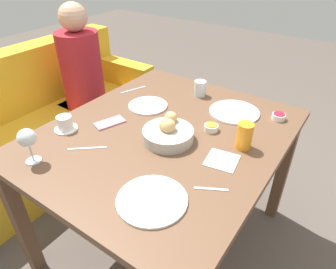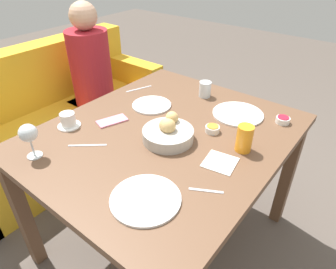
{
  "view_description": "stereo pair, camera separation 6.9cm",
  "coord_description": "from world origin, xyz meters",
  "px_view_note": "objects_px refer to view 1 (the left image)",
  "views": [
    {
      "loc": [
        -0.98,
        -0.7,
        1.56
      ],
      "look_at": [
        -0.04,
        -0.05,
        0.81
      ],
      "focal_mm": 32.0,
      "sensor_mm": 36.0,
      "label": 1
    },
    {
      "loc": [
        -0.93,
        -0.76,
        1.56
      ],
      "look_at": [
        -0.04,
        -0.05,
        0.81
      ],
      "focal_mm": 32.0,
      "sensor_mm": 36.0,
      "label": 2
    }
  ],
  "objects_px": {
    "plate_near_right": "(234,112)",
    "plate_far_center": "(148,106)",
    "couch": "(47,129)",
    "plate_near_left": "(152,200)",
    "water_tumbler": "(200,88)",
    "knife_silver": "(133,90)",
    "seated_person": "(86,96)",
    "coffee_cup": "(65,124)",
    "spoon_coffee": "(211,189)",
    "napkin": "(222,160)",
    "bread_basket": "(168,132)",
    "jam_bowl_berry": "(279,116)",
    "cell_phone": "(110,123)",
    "jam_bowl_honey": "(211,127)",
    "fork_silver": "(87,148)",
    "juice_glass": "(244,136)",
    "wine_glass": "(27,139)"
  },
  "relations": [
    {
      "from": "plate_near_right",
      "to": "plate_far_center",
      "type": "bearing_deg",
      "value": 116.08
    },
    {
      "from": "jam_bowl_honey",
      "to": "cell_phone",
      "type": "distance_m",
      "value": 0.5
    },
    {
      "from": "water_tumbler",
      "to": "jam_bowl_berry",
      "type": "bearing_deg",
      "value": -91.31
    },
    {
      "from": "jam_bowl_honey",
      "to": "spoon_coffee",
      "type": "height_order",
      "value": "jam_bowl_honey"
    },
    {
      "from": "cell_phone",
      "to": "seated_person",
      "type": "bearing_deg",
      "value": 57.58
    },
    {
      "from": "seated_person",
      "to": "plate_near_right",
      "type": "height_order",
      "value": "seated_person"
    },
    {
      "from": "seated_person",
      "to": "plate_near_left",
      "type": "height_order",
      "value": "seated_person"
    },
    {
      "from": "fork_silver",
      "to": "cell_phone",
      "type": "distance_m",
      "value": 0.22
    },
    {
      "from": "bread_basket",
      "to": "cell_phone",
      "type": "xyz_separation_m",
      "value": [
        -0.05,
        0.32,
        -0.03
      ]
    },
    {
      "from": "jam_bowl_honey",
      "to": "juice_glass",
      "type": "bearing_deg",
      "value": -103.36
    },
    {
      "from": "seated_person",
      "to": "wine_glass",
      "type": "bearing_deg",
      "value": -141.18
    },
    {
      "from": "plate_far_center",
      "to": "fork_silver",
      "type": "height_order",
      "value": "plate_far_center"
    },
    {
      "from": "plate_far_center",
      "to": "jam_bowl_berry",
      "type": "relative_size",
      "value": 3.14
    },
    {
      "from": "bread_basket",
      "to": "plate_near_right",
      "type": "height_order",
      "value": "bread_basket"
    },
    {
      "from": "bread_basket",
      "to": "jam_bowl_berry",
      "type": "height_order",
      "value": "bread_basket"
    },
    {
      "from": "water_tumbler",
      "to": "knife_silver",
      "type": "xyz_separation_m",
      "value": [
        -0.16,
        0.37,
        -0.04
      ]
    },
    {
      "from": "couch",
      "to": "plate_near_left",
      "type": "bearing_deg",
      "value": -108.87
    },
    {
      "from": "plate_near_right",
      "to": "water_tumbler",
      "type": "relative_size",
      "value": 2.95
    },
    {
      "from": "seated_person",
      "to": "coffee_cup",
      "type": "relative_size",
      "value": 10.77
    },
    {
      "from": "jam_bowl_honey",
      "to": "water_tumbler",
      "type": "bearing_deg",
      "value": 37.98
    },
    {
      "from": "napkin",
      "to": "water_tumbler",
      "type": "bearing_deg",
      "value": 38.42
    },
    {
      "from": "plate_near_right",
      "to": "plate_far_center",
      "type": "distance_m",
      "value": 0.47
    },
    {
      "from": "spoon_coffee",
      "to": "napkin",
      "type": "relative_size",
      "value": 0.8
    },
    {
      "from": "fork_silver",
      "to": "cell_phone",
      "type": "bearing_deg",
      "value": 17.78
    },
    {
      "from": "seated_person",
      "to": "jam_bowl_honey",
      "type": "relative_size",
      "value": 17.69
    },
    {
      "from": "plate_near_left",
      "to": "jam_bowl_berry",
      "type": "xyz_separation_m",
      "value": [
        0.82,
        -0.19,
        0.01
      ]
    },
    {
      "from": "coffee_cup",
      "to": "jam_bowl_berry",
      "type": "distance_m",
      "value": 1.06
    },
    {
      "from": "water_tumbler",
      "to": "cell_phone",
      "type": "xyz_separation_m",
      "value": [
        -0.53,
        0.21,
        -0.04
      ]
    },
    {
      "from": "water_tumbler",
      "to": "knife_silver",
      "type": "distance_m",
      "value": 0.41
    },
    {
      "from": "couch",
      "to": "fork_silver",
      "type": "distance_m",
      "value": 1.15
    },
    {
      "from": "bread_basket",
      "to": "spoon_coffee",
      "type": "height_order",
      "value": "bread_basket"
    },
    {
      "from": "couch",
      "to": "spoon_coffee",
      "type": "bearing_deg",
      "value": -101.22
    },
    {
      "from": "coffee_cup",
      "to": "spoon_coffee",
      "type": "relative_size",
      "value": 0.95
    },
    {
      "from": "plate_near_left",
      "to": "plate_far_center",
      "type": "xyz_separation_m",
      "value": [
        0.55,
        0.45,
        0.0
      ]
    },
    {
      "from": "coffee_cup",
      "to": "napkin",
      "type": "distance_m",
      "value": 0.76
    },
    {
      "from": "fork_silver",
      "to": "napkin",
      "type": "xyz_separation_m",
      "value": [
        0.26,
        -0.53,
        0.0
      ]
    },
    {
      "from": "plate_near_right",
      "to": "jam_bowl_berry",
      "type": "height_order",
      "value": "jam_bowl_berry"
    },
    {
      "from": "couch",
      "to": "coffee_cup",
      "type": "xyz_separation_m",
      "value": [
        -0.34,
        -0.77,
        0.49
      ]
    },
    {
      "from": "spoon_coffee",
      "to": "plate_far_center",
      "type": "bearing_deg",
      "value": 57.47
    },
    {
      "from": "seated_person",
      "to": "fork_silver",
      "type": "xyz_separation_m",
      "value": [
        -0.69,
        -0.82,
        0.26
      ]
    },
    {
      "from": "water_tumbler",
      "to": "coffee_cup",
      "type": "distance_m",
      "value": 0.78
    },
    {
      "from": "couch",
      "to": "jam_bowl_berry",
      "type": "relative_size",
      "value": 25.11
    },
    {
      "from": "bread_basket",
      "to": "water_tumbler",
      "type": "relative_size",
      "value": 2.61
    },
    {
      "from": "fork_silver",
      "to": "knife_silver",
      "type": "bearing_deg",
      "value": 21.23
    },
    {
      "from": "bread_basket",
      "to": "napkin",
      "type": "relative_size",
      "value": 1.59
    },
    {
      "from": "plate_near_left",
      "to": "coffee_cup",
      "type": "relative_size",
      "value": 2.28
    },
    {
      "from": "couch",
      "to": "coffee_cup",
      "type": "distance_m",
      "value": 0.98
    },
    {
      "from": "knife_silver",
      "to": "water_tumbler",
      "type": "bearing_deg",
      "value": -66.12
    },
    {
      "from": "plate_near_left",
      "to": "plate_near_right",
      "type": "relative_size",
      "value": 0.97
    },
    {
      "from": "bread_basket",
      "to": "plate_near_left",
      "type": "height_order",
      "value": "bread_basket"
    }
  ]
}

